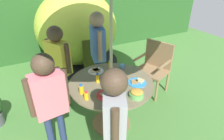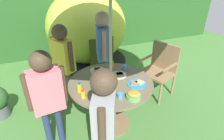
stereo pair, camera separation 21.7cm
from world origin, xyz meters
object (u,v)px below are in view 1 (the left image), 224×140
plate_near_right (118,74)px  garden_table (111,96)px  juice_bottle_center_back (110,64)px  juice_bottle_far_right (81,89)px  plate_mid_right (96,71)px  juice_bottle_center_front (86,96)px  juice_bottle_far_left (97,78)px  child_in_blue_shirt (98,43)px  child_in_grey_shirt (114,117)px  dome_tent (77,28)px  wooden_chair (155,65)px  snack_bowl (137,94)px  cup_near (123,95)px  plate_back_edge (137,82)px  child_in_yellow_shirt (58,58)px  plate_near_left (106,94)px  cup_far (122,66)px  child_in_pink_shirt (49,95)px

plate_near_right → garden_table: bearing=-145.7°
juice_bottle_center_back → juice_bottle_far_right: bearing=-144.4°
plate_mid_right → juice_bottle_center_front: juice_bottle_center_front is taller
juice_bottle_far_left → juice_bottle_center_back: (0.32, 0.28, -0.00)m
garden_table → child_in_blue_shirt: (0.21, 0.91, 0.41)m
child_in_grey_shirt → juice_bottle_center_back: child_in_grey_shirt is taller
dome_tent → child_in_grey_shirt: (-0.60, -2.97, 0.04)m
plate_near_right → juice_bottle_far_left: bearing=-173.3°
wooden_chair → plate_mid_right: 1.20m
snack_bowl → juice_bottle_far_right: 0.65m
cup_near → child_in_grey_shirt: bearing=-131.0°
plate_near_right → juice_bottle_center_front: (-0.59, -0.31, 0.04)m
plate_back_edge → juice_bottle_far_left: 0.52m
juice_bottle_far_right → child_in_yellow_shirt: bearing=94.4°
plate_near_left → juice_bottle_far_right: bearing=145.1°
garden_table → plate_mid_right: 0.43m
child_in_grey_shirt → plate_mid_right: (0.27, 1.07, -0.12)m
garden_table → cup_far: 0.49m
child_in_grey_shirt → plate_back_edge: bearing=-23.9°
dome_tent → cup_near: size_ratio=31.85×
plate_back_edge → plate_near_left: (-0.47, -0.06, -0.00)m
dome_tent → plate_mid_right: bearing=-105.1°
dome_tent → cup_near: dome_tent is taller
juice_bottle_far_left → juice_bottle_center_front: 0.37m
child_in_grey_shirt → plate_back_edge: child_in_grey_shirt is taller
juice_bottle_far_right → child_in_pink_shirt: bearing=-176.1°
child_in_blue_shirt → plate_mid_right: (-0.28, -0.55, -0.18)m
juice_bottle_far_left → juice_bottle_center_front: size_ratio=1.24×
dome_tent → plate_back_edge: 2.43m
garden_table → child_in_pink_shirt: size_ratio=0.84×
child_in_yellow_shirt → plate_mid_right: (0.42, -0.43, -0.12)m
juice_bottle_far_left → cup_far: 0.52m
child_in_pink_shirt → snack_bowl: 0.98m
plate_near_left → juice_bottle_center_back: bearing=59.8°
child_in_pink_shirt → juice_bottle_center_back: 1.06m
juice_bottle_center_front → cup_far: 0.87m
plate_near_right → plate_near_left: same height
plate_near_right → plate_mid_right: bearing=135.5°
plate_near_left → juice_bottle_far_right: size_ratio=1.86×
plate_back_edge → cup_near: (-0.31, -0.19, 0.02)m
plate_mid_right → cup_near: (0.05, -0.71, 0.02)m
garden_table → dome_tent: bearing=83.2°
plate_near_left → juice_bottle_center_back: 0.69m
snack_bowl → plate_mid_right: snack_bowl is taller
dome_tent → juice_bottle_far_right: dome_tent is taller
juice_bottle_center_front → plate_near_right: bearing=27.8°
plate_near_left → juice_bottle_center_front: 0.24m
cup_far → juice_bottle_center_front: bearing=-147.7°
plate_near_left → juice_bottle_center_front: bearing=170.7°
dome_tent → child_in_pink_shirt: 2.57m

